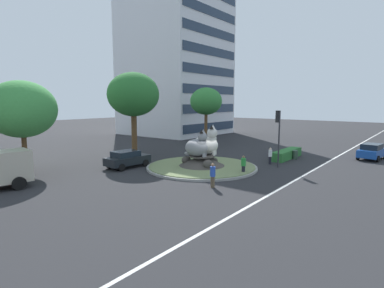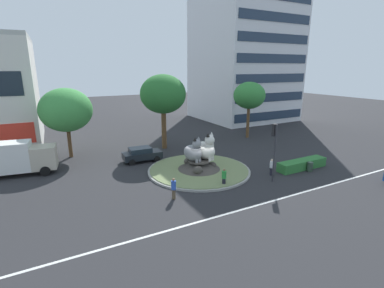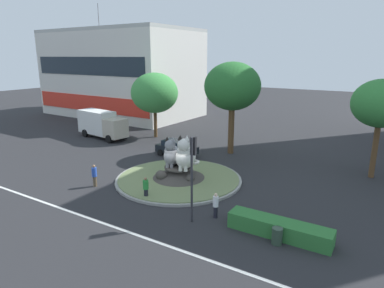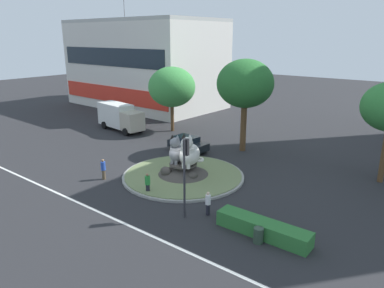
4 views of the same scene
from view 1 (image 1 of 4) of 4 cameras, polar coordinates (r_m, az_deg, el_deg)
name	(u,v)px [view 1 (image 1 of 4)]	position (r m, az deg, el deg)	size (l,w,h in m)	color
ground_plane	(202,168)	(27.75, 1.81, -4.45)	(160.00, 160.00, 0.00)	#28282B
lane_centreline	(291,182)	(23.99, 17.83, -6.78)	(112.00, 0.20, 0.01)	silver
roundabout_island	(202,164)	(27.67, 1.80, -3.71)	(9.84, 9.84, 1.15)	gray
cat_statue_grey	(198,146)	(26.94, 1.04, -0.45)	(1.78, 2.53, 2.39)	gray
cat_statue_white	(207,144)	(27.89, 2.73, 0.07)	(2.16, 2.98, 2.71)	silver
traffic_light_mast	(278,128)	(28.56, 15.58, 2.85)	(0.35, 0.46, 5.12)	#2D2D33
office_tower	(176,64)	(58.62, -3.03, 14.47)	(15.97, 15.85, 25.41)	silver
clipped_hedge_strip	(287,154)	(33.82, 17.05, -1.80)	(5.59, 1.20, 0.90)	#2D7033
broadleaf_tree_behind_island	(133,95)	(33.44, -10.78, 8.90)	(5.43, 5.43, 8.97)	brown
second_tree_near_tower	(22,109)	(29.03, -28.91, 5.62)	(5.50, 5.50, 7.62)	brown
third_tree_left	(206,101)	(42.62, 2.61, 7.84)	(4.37, 4.37, 7.82)	brown
pedestrian_green_shirt	(243,165)	(25.48, 9.47, -3.79)	(0.39, 0.39, 1.57)	black
pedestrian_blue_shirt	(213,175)	(21.42, 3.84, -5.71)	(0.37, 0.37, 1.69)	brown
pedestrian_white_shirt	(270,155)	(30.20, 14.23, -2.06)	(0.34, 0.34, 1.59)	black
sedan_on_far_lane	(372,151)	(36.74, 30.27, -1.16)	(4.25, 2.43, 1.63)	#19479E
hatchback_near_shophouse	(127,159)	(28.46, -11.86, -2.66)	(4.12, 2.19, 1.53)	black
litter_bin	(295,155)	(33.68, 18.46, -1.90)	(0.56, 0.56, 0.90)	#2D4233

